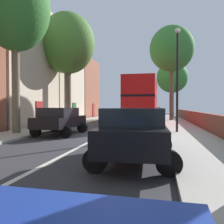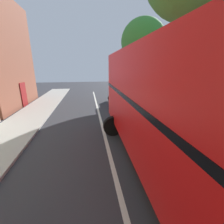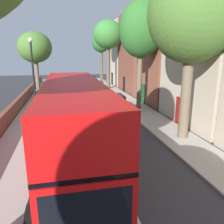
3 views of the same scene
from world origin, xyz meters
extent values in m
plane|color=#333338|center=(0.00, 0.00, 0.00)|extent=(84.00, 84.00, 0.00)
cube|color=silver|center=(0.00, 0.00, 0.00)|extent=(0.16, 54.00, 0.01)
cube|color=#B2ADA3|center=(-4.90, 0.00, 0.06)|extent=(2.60, 60.00, 0.12)
cube|color=#B2ADA3|center=(4.90, 0.00, 0.06)|extent=(2.60, 60.00, 0.12)
cube|color=beige|center=(-8.50, 4.00, 5.17)|extent=(4.00, 7.68, 10.34)
cube|color=maroon|center=(-6.47, 4.00, 1.05)|extent=(0.08, 1.10, 2.10)
cube|color=beige|center=(-8.50, 12.00, 4.87)|extent=(4.00, 7.68, 9.74)
cube|color=#194C23|center=(-6.47, 12.00, 1.05)|extent=(0.08, 1.10, 2.10)
cube|color=brown|center=(-8.50, 20.00, 4.36)|extent=(4.00, 7.68, 8.72)
cube|color=maroon|center=(-6.47, 20.00, 1.05)|extent=(0.08, 1.10, 2.10)
cube|color=brown|center=(6.45, 0.00, 0.60)|extent=(0.36, 54.00, 1.21)
cube|color=red|center=(1.70, 8.93, 1.55)|extent=(2.56, 11.10, 1.70)
cube|color=black|center=(1.70, 8.93, 2.48)|extent=(2.58, 10.99, 0.16)
cube|color=red|center=(1.70, 8.93, 3.31)|extent=(2.56, 11.10, 1.50)
cube|color=black|center=(1.73, 14.45, 1.64)|extent=(2.20, 0.07, 1.19)
cylinder|color=black|center=(0.44, 12.70, 0.50)|extent=(1.00, 0.30, 1.00)
cylinder|color=black|center=(3.00, 12.69, 0.50)|extent=(1.00, 0.30, 1.00)
cylinder|color=black|center=(0.40, 5.16, 0.50)|extent=(1.00, 0.30, 1.00)
cylinder|color=black|center=(2.96, 5.15, 0.50)|extent=(1.00, 0.30, 1.00)
cube|color=black|center=(2.50, -6.50, 0.81)|extent=(1.94, 4.40, 0.67)
cube|color=black|center=(2.51, -6.71, 1.39)|extent=(1.72, 2.44, 0.49)
cylinder|color=black|center=(1.54, -5.19, 0.32)|extent=(0.65, 0.25, 0.64)
cylinder|color=black|center=(3.35, -5.12, 0.32)|extent=(0.65, 0.25, 0.64)
cylinder|color=black|center=(1.65, -7.87, 0.32)|extent=(0.65, 0.25, 0.64)
cylinder|color=black|center=(3.46, -7.80, 0.32)|extent=(0.65, 0.25, 0.64)
cube|color=black|center=(-2.50, -0.71, 0.78)|extent=(1.86, 4.08, 0.60)
cube|color=black|center=(-2.51, -0.91, 1.34)|extent=(1.67, 2.26, 0.52)
cylinder|color=black|center=(-3.36, 0.57, 0.32)|extent=(0.65, 0.24, 0.64)
cylinder|color=black|center=(-1.57, 0.52, 0.32)|extent=(0.65, 0.24, 0.64)
cylinder|color=black|center=(-3.43, -1.93, 0.32)|extent=(0.65, 0.24, 0.64)
cylinder|color=black|center=(-1.64, -1.98, 0.32)|extent=(0.65, 0.24, 0.64)
cube|color=#1E389E|center=(2.50, 19.31, 0.78)|extent=(1.90, 4.22, 0.60)
cube|color=black|center=(2.51, 19.11, 1.32)|extent=(1.70, 2.34, 0.48)
cylinder|color=black|center=(1.55, 20.58, 0.32)|extent=(0.65, 0.24, 0.64)
cylinder|color=black|center=(3.38, 20.63, 0.32)|extent=(0.65, 0.24, 0.64)
cylinder|color=black|center=(1.62, 17.99, 0.32)|extent=(0.65, 0.24, 0.64)
cylinder|color=black|center=(3.45, 18.05, 0.32)|extent=(0.65, 0.24, 0.64)
cylinder|color=brown|center=(-5.03, -1.30, 3.30)|extent=(0.45, 0.45, 6.36)
ellipsoid|color=#2D6B28|center=(-5.03, -1.30, 7.48)|extent=(4.02, 4.02, 5.12)
cylinder|color=brown|center=(5.08, 21.67, 2.46)|extent=(0.57, 0.57, 4.68)
ellipsoid|color=#387F33|center=(5.08, 21.67, 5.93)|extent=(4.52, 4.52, 4.51)
cylinder|color=brown|center=(-5.16, 6.87, 3.20)|extent=(0.63, 0.63, 6.16)
ellipsoid|color=#47752D|center=(-5.16, 6.87, 7.55)|extent=(5.05, 5.05, 5.65)
cylinder|color=brown|center=(4.59, 13.72, 3.55)|extent=(0.41, 0.41, 6.87)
ellipsoid|color=#387F33|center=(4.59, 13.72, 8.23)|extent=(4.97, 4.97, 5.17)
cylinder|color=black|center=(4.30, 1.13, 3.12)|extent=(0.14, 0.14, 6.00)
sphere|color=silver|center=(4.30, 1.13, 6.27)|extent=(0.32, 0.32, 0.32)
camera|label=1|loc=(3.22, -13.48, 1.68)|focal=37.07mm
camera|label=2|loc=(-0.76, 5.54, 3.46)|focal=24.11mm
camera|label=3|loc=(2.11, 18.94, 5.26)|focal=35.52mm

